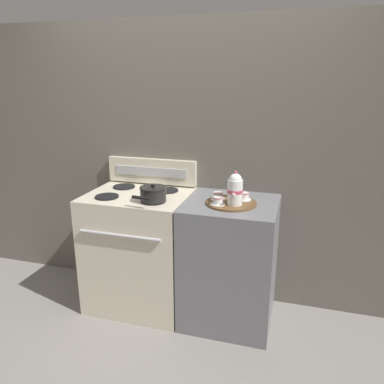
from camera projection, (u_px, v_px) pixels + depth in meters
name	position (u px, v px, depth m)	size (l,w,h in m)	color
ground_plane	(180.00, 307.00, 3.00)	(6.00, 6.00, 0.00)	gray
wall_back	(192.00, 165.00, 2.99)	(6.00, 0.05, 2.20)	#666056
stove	(140.00, 250.00, 2.96)	(0.77, 0.65, 0.93)	beige
control_panel	(152.00, 171.00, 3.06)	(0.75, 0.05, 0.20)	beige
side_counter	(230.00, 262.00, 2.76)	(0.65, 0.62, 0.92)	slate
saucepan	(153.00, 194.00, 2.63)	(0.19, 0.27, 0.12)	black
serving_tray	(231.00, 203.00, 2.60)	(0.35, 0.35, 0.01)	brown
teapot	(235.00, 189.00, 2.52)	(0.11, 0.17, 0.24)	white
teacup_left	(244.00, 196.00, 2.64)	(0.10, 0.10, 0.05)	white
teacup_right	(218.00, 196.00, 2.64)	(0.10, 0.10, 0.05)	white
teacup_front	(218.00, 201.00, 2.54)	(0.10, 0.10, 0.05)	white
creamer_jug	(234.00, 192.00, 2.70)	(0.07, 0.07, 0.08)	white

